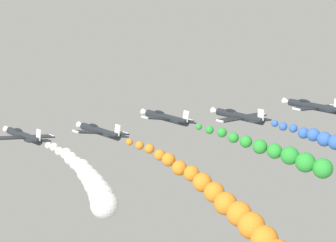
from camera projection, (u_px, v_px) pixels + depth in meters
airplane_lead at (23, 136)px, 98.16m from camera, size 9.52×10.35×2.67m
smoke_trail_lead at (93, 185)px, 78.81m from camera, size 8.16×24.11×3.77m
airplane_left_inner at (99, 131)px, 97.94m from camera, size 9.45×10.35×2.94m
smoke_trail_left_inner at (235, 214)px, 77.52m from camera, size 3.86×30.49×9.36m
airplane_right_inner at (166, 117)px, 99.76m from camera, size 9.45×10.35×2.95m
smoke_trail_right_inner at (286, 155)px, 86.08m from camera, size 5.69×20.61×4.50m
airplane_left_outer at (239, 116)px, 98.33m from camera, size 9.57×10.35×2.33m
airplane_right_outer at (313, 106)px, 98.84m from camera, size 9.56×10.35×2.44m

